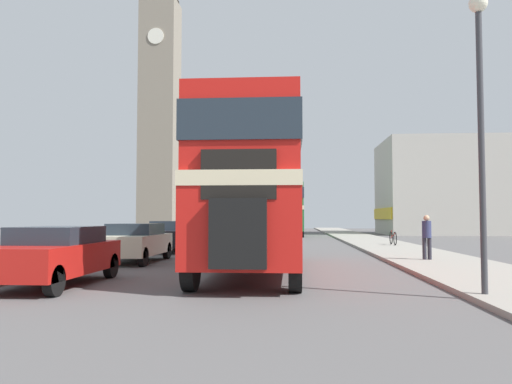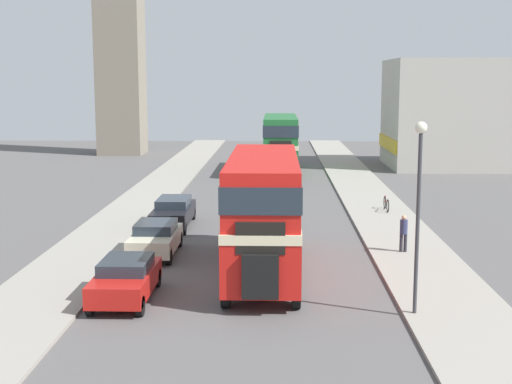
{
  "view_description": "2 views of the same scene",
  "coord_description": "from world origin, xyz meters",
  "px_view_note": "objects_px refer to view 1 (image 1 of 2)",
  "views": [
    {
      "loc": [
        1.65,
        -12.85,
        1.58
      ],
      "look_at": [
        0.61,
        1.91,
        2.34
      ],
      "focal_mm": 35.0,
      "sensor_mm": 36.0,
      "label": 1
    },
    {
      "loc": [
        1.08,
        -24.08,
        7.2
      ],
      "look_at": [
        0.0,
        13.78,
        1.21
      ],
      "focal_mm": 50.0,
      "sensor_mm": 36.0,
      "label": 2
    }
  ],
  "objects_px": {
    "bus_distant": "(288,206)",
    "street_lamp": "(480,96)",
    "car_parked_near": "(55,254)",
    "pedestrian_walking": "(427,234)",
    "church_tower": "(160,65)",
    "bicycle_on_pavement": "(393,238)",
    "double_decker_bus": "(256,183)",
    "car_parked_far": "(171,235)",
    "car_parked_mid": "(135,242)"
  },
  "relations": [
    {
      "from": "bus_distant",
      "to": "street_lamp",
      "type": "height_order",
      "value": "street_lamp"
    },
    {
      "from": "car_parked_near",
      "to": "pedestrian_walking",
      "type": "relative_size",
      "value": 2.61
    },
    {
      "from": "church_tower",
      "to": "bicycle_on_pavement",
      "type": "bearing_deg",
      "value": -55.57
    },
    {
      "from": "double_decker_bus",
      "to": "car_parked_far",
      "type": "relative_size",
      "value": 2.17
    },
    {
      "from": "street_lamp",
      "to": "church_tower",
      "type": "height_order",
      "value": "church_tower"
    },
    {
      "from": "street_lamp",
      "to": "double_decker_bus",
      "type": "bearing_deg",
      "value": 134.38
    },
    {
      "from": "pedestrian_walking",
      "to": "bus_distant",
      "type": "bearing_deg",
      "value": 100.74
    },
    {
      "from": "double_decker_bus",
      "to": "car_parked_mid",
      "type": "xyz_separation_m",
      "value": [
        -4.51,
        2.68,
        -1.89
      ]
    },
    {
      "from": "car_parked_mid",
      "to": "pedestrian_walking",
      "type": "bearing_deg",
      "value": 2.2
    },
    {
      "from": "car_parked_far",
      "to": "double_decker_bus",
      "type": "bearing_deg",
      "value": -61.49
    },
    {
      "from": "car_parked_mid",
      "to": "double_decker_bus",
      "type": "bearing_deg",
      "value": -30.71
    },
    {
      "from": "pedestrian_walking",
      "to": "bicycle_on_pavement",
      "type": "bearing_deg",
      "value": 85.58
    },
    {
      "from": "bus_distant",
      "to": "church_tower",
      "type": "bearing_deg",
      "value": 137.82
    },
    {
      "from": "double_decker_bus",
      "to": "car_parked_mid",
      "type": "relative_size",
      "value": 2.52
    },
    {
      "from": "car_parked_far",
      "to": "pedestrian_walking",
      "type": "relative_size",
      "value": 3.02
    },
    {
      "from": "car_parked_near",
      "to": "bicycle_on_pavement",
      "type": "relative_size",
      "value": 2.3
    },
    {
      "from": "car_parked_mid",
      "to": "car_parked_near",
      "type": "bearing_deg",
      "value": -89.63
    },
    {
      "from": "bus_distant",
      "to": "pedestrian_walking",
      "type": "height_order",
      "value": "bus_distant"
    },
    {
      "from": "car_parked_mid",
      "to": "church_tower",
      "type": "height_order",
      "value": "church_tower"
    },
    {
      "from": "car_parked_far",
      "to": "bicycle_on_pavement",
      "type": "relative_size",
      "value": 2.66
    },
    {
      "from": "car_parked_near",
      "to": "pedestrian_walking",
      "type": "height_order",
      "value": "pedestrian_walking"
    },
    {
      "from": "double_decker_bus",
      "to": "pedestrian_walking",
      "type": "relative_size",
      "value": 6.54
    },
    {
      "from": "car_parked_mid",
      "to": "car_parked_far",
      "type": "relative_size",
      "value": 0.86
    },
    {
      "from": "bus_distant",
      "to": "street_lamp",
      "type": "relative_size",
      "value": 1.77
    },
    {
      "from": "car_parked_far",
      "to": "bus_distant",
      "type": "bearing_deg",
      "value": 75.55
    },
    {
      "from": "bus_distant",
      "to": "church_tower",
      "type": "relative_size",
      "value": 0.27
    },
    {
      "from": "car_parked_mid",
      "to": "pedestrian_walking",
      "type": "height_order",
      "value": "pedestrian_walking"
    },
    {
      "from": "bicycle_on_pavement",
      "to": "car_parked_mid",
      "type": "bearing_deg",
      "value": -138.17
    },
    {
      "from": "bicycle_on_pavement",
      "to": "pedestrian_walking",
      "type": "bearing_deg",
      "value": -94.42
    },
    {
      "from": "street_lamp",
      "to": "church_tower",
      "type": "distance_m",
      "value": 54.22
    },
    {
      "from": "pedestrian_walking",
      "to": "bicycle_on_pavement",
      "type": "xyz_separation_m",
      "value": [
        0.73,
        9.45,
        -0.51
      ]
    },
    {
      "from": "double_decker_bus",
      "to": "church_tower",
      "type": "distance_m",
      "value": 48.81
    },
    {
      "from": "street_lamp",
      "to": "pedestrian_walking",
      "type": "bearing_deg",
      "value": 82.59
    },
    {
      "from": "double_decker_bus",
      "to": "bus_distant",
      "type": "distance_m",
      "value": 29.36
    },
    {
      "from": "street_lamp",
      "to": "church_tower",
      "type": "xyz_separation_m",
      "value": [
        -19.31,
        48.11,
        15.91
      ]
    },
    {
      "from": "car_parked_far",
      "to": "car_parked_near",
      "type": "bearing_deg",
      "value": -89.36
    },
    {
      "from": "bicycle_on_pavement",
      "to": "bus_distant",
      "type": "bearing_deg",
      "value": 108.76
    },
    {
      "from": "church_tower",
      "to": "double_decker_bus",
      "type": "bearing_deg",
      "value": -71.38
    },
    {
      "from": "bicycle_on_pavement",
      "to": "double_decker_bus",
      "type": "bearing_deg",
      "value": -117.41
    },
    {
      "from": "double_decker_bus",
      "to": "street_lamp",
      "type": "bearing_deg",
      "value": -45.62
    },
    {
      "from": "street_lamp",
      "to": "church_tower",
      "type": "bearing_deg",
      "value": 111.87
    },
    {
      "from": "bus_distant",
      "to": "car_parked_mid",
      "type": "height_order",
      "value": "bus_distant"
    },
    {
      "from": "car_parked_mid",
      "to": "church_tower",
      "type": "distance_m",
      "value": 45.99
    },
    {
      "from": "pedestrian_walking",
      "to": "bicycle_on_pavement",
      "type": "distance_m",
      "value": 9.49
    },
    {
      "from": "double_decker_bus",
      "to": "car_parked_mid",
      "type": "distance_m",
      "value": 5.58
    },
    {
      "from": "double_decker_bus",
      "to": "street_lamp",
      "type": "height_order",
      "value": "street_lamp"
    },
    {
      "from": "car_parked_near",
      "to": "church_tower",
      "type": "bearing_deg",
      "value": 102.22
    },
    {
      "from": "double_decker_bus",
      "to": "church_tower",
      "type": "bearing_deg",
      "value": 108.62
    },
    {
      "from": "double_decker_bus",
      "to": "car_parked_mid",
      "type": "bearing_deg",
      "value": 149.29
    },
    {
      "from": "bicycle_on_pavement",
      "to": "street_lamp",
      "type": "relative_size",
      "value": 0.3
    }
  ]
}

